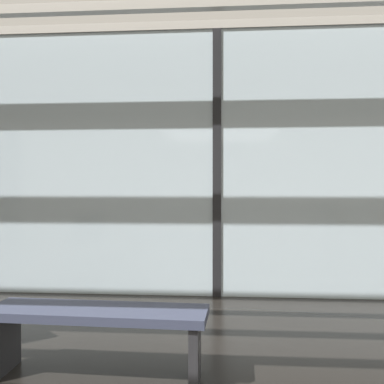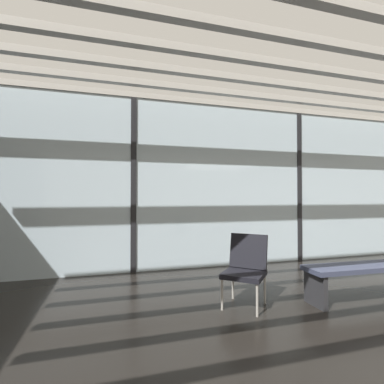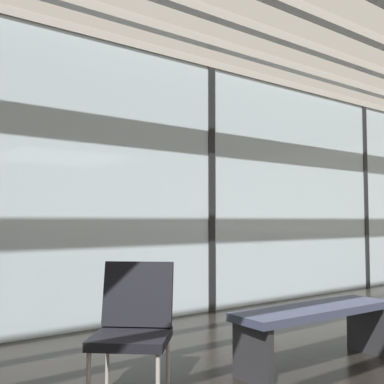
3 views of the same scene
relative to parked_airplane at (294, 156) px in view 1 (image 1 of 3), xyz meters
name	(u,v)px [view 1 (image 1 of 3)]	position (x,y,z in m)	size (l,w,h in m)	color
glass_curtain_wall	(217,163)	(-1.68, -4.92, -0.45)	(14.00, 0.08, 3.16)	silver
window_mullion_1	(217,163)	(-1.68, -4.92, -0.45)	(0.10, 0.12, 3.16)	black
parked_airplane	(294,156)	(0.00, 0.00, 0.00)	(11.36, 4.06, 4.06)	#B2BCD6
waiting_bench	(97,324)	(-2.45, -7.19, -1.67)	(1.52, 0.46, 0.47)	#33384C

